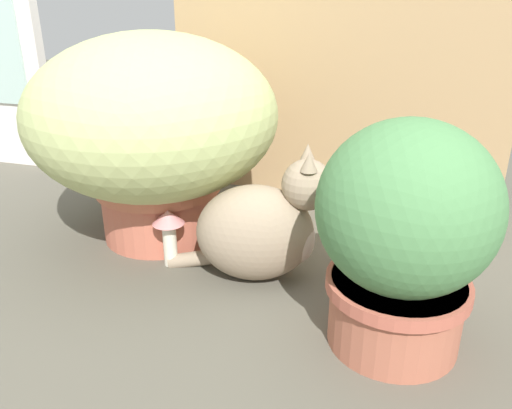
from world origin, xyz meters
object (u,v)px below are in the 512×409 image
Objects in this scene: cat at (263,228)px; mushroom_ornament_pink at (169,227)px; mushroom_ornament_red at (146,223)px; leafy_planter at (404,233)px; grass_planter at (154,125)px.

cat is 0.23m from mushroom_ornament_pink.
cat reaches higher than mushroom_ornament_red.
grass_planter is at bearing 154.65° from leafy_planter.
cat is 2.80× the size of mushroom_ornament_pink.
mushroom_ornament_red is (0.01, -0.10, -0.22)m from grass_planter.
leafy_planter is at bearing -25.35° from grass_planter.
cat reaches higher than mushroom_ornament_pink.
mushroom_ornament_pink is (-0.22, -0.01, -0.03)m from cat.
leafy_planter reaches higher than mushroom_ornament_red.
grass_planter is 5.32× the size of mushroom_ornament_red.
leafy_planter is 0.64m from mushroom_ornament_red.
leafy_planter reaches higher than mushroom_ornament_pink.
leafy_planter is 0.35m from cat.
leafy_planter is 3.03× the size of mushroom_ornament_pink.
mushroom_ornament_red is at bearing 154.00° from mushroom_ornament_pink.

